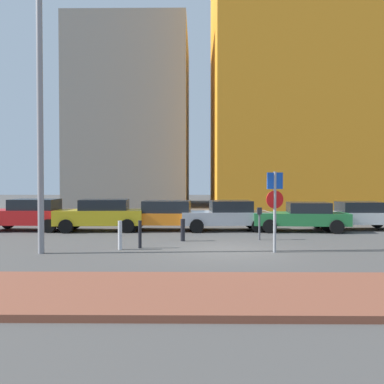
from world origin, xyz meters
The scene contains 16 objects.
ground_plane centered at (0.00, 0.00, 0.00)m, with size 120.00×120.00×0.00m, color #4C4947.
sidewalk_brick centered at (0.00, -5.76, 0.07)m, with size 40.00×3.32×0.14m, color brown.
parked_car_red centered at (-9.07, 5.62, 0.80)m, with size 4.02×1.94×1.52m.
parked_car_yellow centered at (-5.59, 5.50, 0.80)m, with size 4.20×2.14×1.51m.
parked_car_orange centered at (-2.49, 5.78, 0.75)m, with size 4.56×2.08×1.44m.
parked_car_silver centered at (0.44, 5.76, 0.75)m, with size 4.33×2.22×1.45m.
parked_car_green centered at (4.00, 5.46, 0.71)m, with size 4.51×2.14×1.38m.
parked_car_white centered at (6.78, 6.18, 0.71)m, with size 4.56×1.95×1.37m.
parking_sign_post centered at (1.61, -0.41, 1.69)m, with size 0.59×0.15×2.70m.
parking_meter centered at (1.54, 2.55, 0.86)m, with size 0.18×0.14×1.32m.
street_lamp centered at (-6.11, -0.72, 5.02)m, with size 0.70×0.36×8.74m.
traffic_bollard_near centered at (-3.02, 0.40, 0.49)m, with size 0.12×0.12×0.98m, color black.
traffic_bollard_mid centered at (-1.55, 2.18, 0.44)m, with size 0.18×0.18×0.88m, color black.
traffic_bollard_far centered at (-3.66, 0.08, 0.50)m, with size 0.14×0.14×1.00m, color #B7B7BC.
building_colorful_midrise centered at (9.15, 25.75, 15.90)m, with size 17.11×15.44×31.80m, color orange.
building_under_construction centered at (-7.49, 29.22, 8.73)m, with size 11.13×14.22×17.47m, color gray.
Camera 1 is at (-1.00, -14.25, 2.36)m, focal length 38.86 mm.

